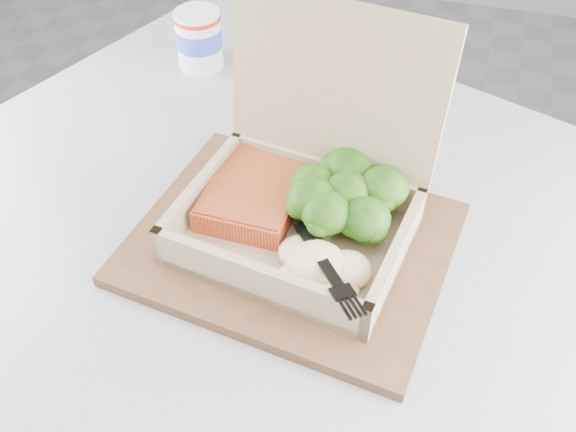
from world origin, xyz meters
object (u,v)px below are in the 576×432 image
(cafe_table, at_px, (247,344))
(paper_cup, at_px, (199,38))
(serving_tray, at_px, (292,243))
(takeout_container, at_px, (308,183))

(cafe_table, xyz_separation_m, paper_cup, (-0.16, 0.31, 0.23))
(serving_tray, relative_size, paper_cup, 3.85)
(cafe_table, bearing_deg, serving_tray, 7.14)
(cafe_table, bearing_deg, takeout_container, 31.63)
(takeout_container, bearing_deg, paper_cup, 138.74)
(cafe_table, height_order, serving_tray, serving_tray)
(paper_cup, bearing_deg, takeout_container, -49.75)
(serving_tray, distance_m, takeout_container, 0.07)
(serving_tray, bearing_deg, takeout_container, 76.86)
(cafe_table, bearing_deg, paper_cup, 118.14)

